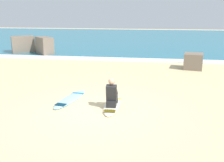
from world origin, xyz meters
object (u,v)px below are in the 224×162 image
Objects in this scene: surfboard_main at (112,105)px; surfer_seated at (112,95)px; shoreline_rock at (193,61)px; surfboard_spare_near at (71,99)px.

surfer_seated reaches higher than surfboard_main.
shoreline_rock is (3.57, 6.47, 0.40)m from surfboard_main.
surfer_seated is at bearing -88.30° from surfboard_main.
surfboard_main is at bearing -13.44° from surfboard_spare_near.
surfer_seated is 0.41× the size of surfboard_spare_near.
shoreline_rock is (3.56, 6.62, -0.00)m from surfer_seated.
surfboard_main and surfboard_spare_near have the same top height.
surfer_seated is (0.00, -0.15, 0.40)m from surfboard_main.
shoreline_rock is at bearing 61.14° from surfboard_main.
shoreline_rock reaches higher than surfboard_spare_near.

